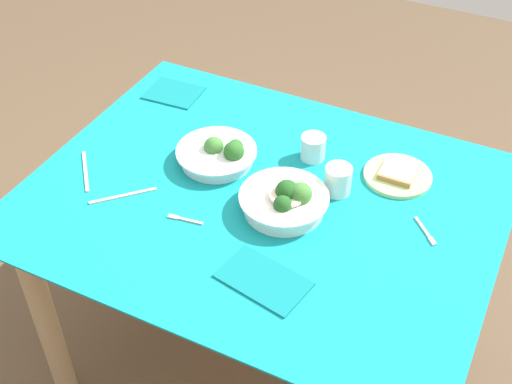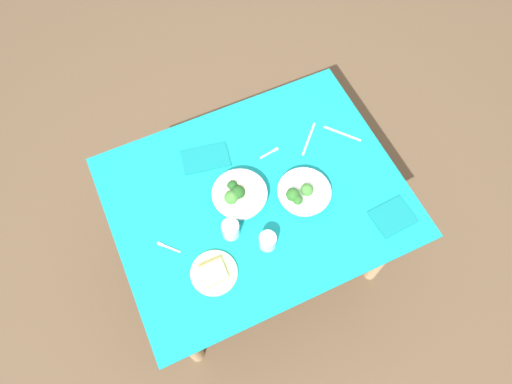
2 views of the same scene
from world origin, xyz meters
TOP-DOWN VIEW (x-y plane):
  - ground_plane at (0.00, 0.00)m, footprint 6.00×6.00m
  - dining_table at (0.00, 0.00)m, footprint 1.30×1.02m
  - broccoli_bowl_far at (-0.18, 0.08)m, footprint 0.24×0.24m
  - broccoli_bowl_near at (0.08, -0.02)m, footprint 0.25×0.25m
  - bread_side_plate at (0.31, 0.25)m, footprint 0.20×0.20m
  - water_glass_center at (0.18, 0.11)m, footprint 0.08×0.08m
  - water_glass_side at (0.06, 0.23)m, footprint 0.07×0.07m
  - fork_by_far_bowl at (-0.15, -0.18)m, footprint 0.10×0.02m
  - fork_by_near_bowl at (0.45, 0.06)m, footprint 0.08×0.09m
  - table_knife_left at (-0.35, -0.17)m, footprint 0.14×0.14m
  - table_knife_right at (-0.51, -0.13)m, footprint 0.13×0.15m
  - napkin_folded_upper at (-0.50, 0.34)m, footprint 0.19×0.15m
  - napkin_folded_lower at (0.14, -0.28)m, footprint 0.24×0.17m

SIDE VIEW (x-z plane):
  - ground_plane at x=0.00m, z-range 0.00..0.00m
  - dining_table at x=0.00m, z-range 0.26..1.02m
  - table_knife_left at x=-0.35m, z-range 0.76..0.76m
  - table_knife_right at x=-0.51m, z-range 0.76..0.76m
  - fork_by_far_bowl at x=-0.15m, z-range 0.76..0.76m
  - fork_by_near_bowl at x=0.45m, z-range 0.76..0.76m
  - napkin_folded_upper at x=-0.50m, z-range 0.76..0.76m
  - napkin_folded_lower at x=0.14m, z-range 0.76..0.76m
  - bread_side_plate at x=0.31m, z-range 0.75..0.78m
  - broccoli_bowl_far at x=-0.18m, z-range 0.74..0.83m
  - broccoli_bowl_near at x=0.08m, z-range 0.74..0.84m
  - water_glass_side at x=0.06m, z-range 0.76..0.83m
  - water_glass_center at x=0.18m, z-range 0.76..0.84m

